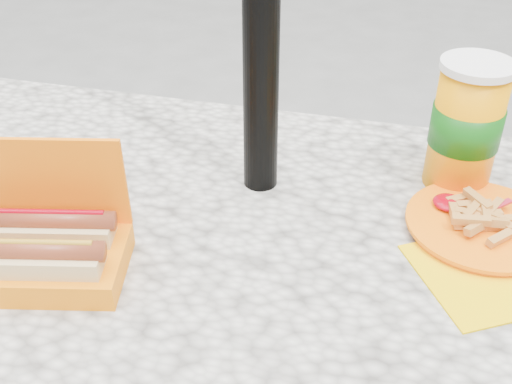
# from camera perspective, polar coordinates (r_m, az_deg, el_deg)

# --- Properties ---
(picnic_table) EXTENTS (1.20, 0.80, 0.75)m
(picnic_table) POSITION_cam_1_polar(r_m,az_deg,el_deg) (0.92, -2.09, -10.19)
(picnic_table) COLOR beige
(picnic_table) RESTS_ON ground
(hotdog_box) EXTENTS (0.22, 0.17, 0.16)m
(hotdog_box) POSITION_cam_1_polar(r_m,az_deg,el_deg) (0.83, -18.33, -4.81)
(hotdog_box) COLOR orange
(hotdog_box) RESTS_ON picnic_table
(fries_plate) EXTENTS (0.22, 0.31, 0.04)m
(fries_plate) POSITION_cam_1_polar(r_m,az_deg,el_deg) (0.91, 19.42, -2.92)
(fries_plate) COLOR #FFC800
(fries_plate) RESTS_ON picnic_table
(soda_cup) EXTENTS (0.10, 0.10, 0.19)m
(soda_cup) POSITION_cam_1_polar(r_m,az_deg,el_deg) (0.97, 18.18, 5.67)
(soda_cup) COLOR #FF9500
(soda_cup) RESTS_ON picnic_table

